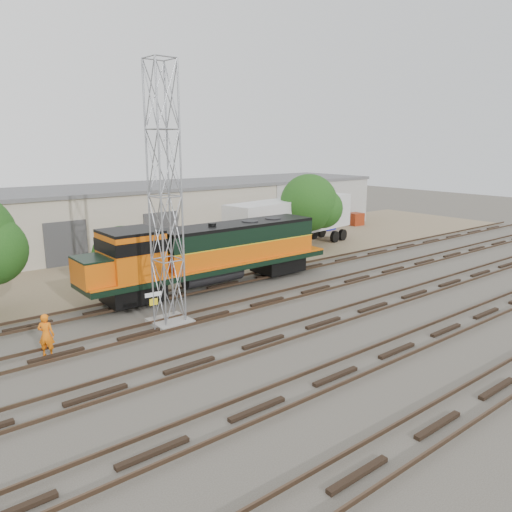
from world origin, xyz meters
TOP-DOWN VIEW (x-y plane):
  - ground at (0.00, 0.00)m, footprint 140.00×140.00m
  - dirt_strip at (0.00, 15.00)m, footprint 80.00×16.00m
  - tracks at (0.00, -3.00)m, footprint 80.00×20.40m
  - warehouse at (0.04, 22.98)m, footprint 58.40×10.40m
  - locomotive at (-1.05, 6.00)m, footprint 17.11×3.00m
  - signal_tower at (-6.07, 2.09)m, footprint 1.91×1.91m
  - sign_post at (-7.27, 1.47)m, footprint 0.85×0.09m
  - worker at (-12.27, 1.84)m, footprint 0.84×0.81m
  - semi_trailer at (11.83, 11.89)m, footprint 14.55×5.06m
  - dumpster_blue at (21.03, 16.78)m, footprint 1.77×1.68m
  - dumpster_red at (25.82, 16.78)m, footprint 1.61×1.52m
  - tree_mid at (-4.43, 10.69)m, footprint 4.26×4.06m
  - tree_east at (12.36, 10.29)m, footprint 5.11×4.87m

SIDE VIEW (x-z plane):
  - ground at x=0.00m, z-range 0.00..0.00m
  - dirt_strip at x=0.00m, z-range 0.00..0.02m
  - tracks at x=0.00m, z-range -0.06..0.22m
  - dumpster_red at x=25.82m, z-range 0.00..1.40m
  - dumpster_blue at x=21.03m, z-range 0.00..1.50m
  - worker at x=-12.27m, z-range 0.00..1.94m
  - sign_post at x=-7.27m, z-range 0.41..2.49m
  - tree_mid at x=-4.43m, z-range -0.34..3.71m
  - locomotive at x=-1.05m, z-range 0.31..4.42m
  - warehouse at x=0.04m, z-range 0.00..5.30m
  - semi_trailer at x=11.83m, z-range 0.57..4.96m
  - tree_east at x=12.36m, z-range 0.72..7.30m
  - signal_tower at x=-6.07m, z-range -0.15..12.79m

